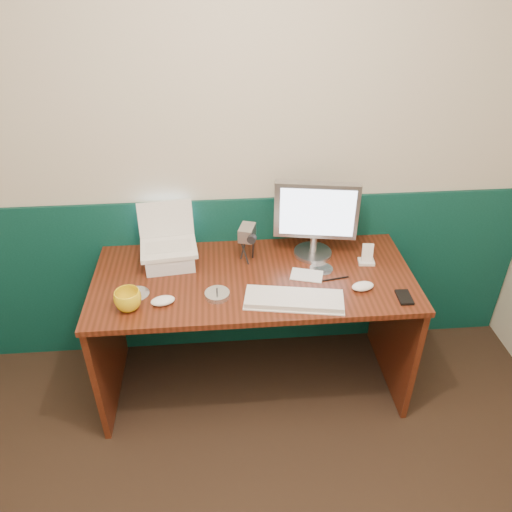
{
  "coord_description": "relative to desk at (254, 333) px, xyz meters",
  "views": [
    {
      "loc": [
        -0.01,
        -0.64,
        2.2
      ],
      "look_at": [
        0.15,
        1.23,
        0.97
      ],
      "focal_mm": 35.0,
      "sensor_mm": 36.0,
      "label": 1
    }
  ],
  "objects": [
    {
      "name": "back_wall",
      "position": [
        -0.15,
        0.37,
        0.88
      ],
      "size": [
        3.5,
        0.04,
        2.5
      ],
      "primitive_type": "cube",
      "color": "beige",
      "rests_on": "ground"
    },
    {
      "name": "keyboard",
      "position": [
        0.17,
        -0.22,
        0.39
      ],
      "size": [
        0.47,
        0.23,
        0.03
      ],
      "primitive_type": "cube",
      "rotation": [
        0.0,
        0.0,
        -0.17
      ],
      "color": "white",
      "rests_on": "desk"
    },
    {
      "name": "pda",
      "position": [
        0.69,
        -0.24,
        0.38
      ],
      "size": [
        0.07,
        0.11,
        0.01
      ],
      "primitive_type": "cube",
      "rotation": [
        0.0,
        0.0,
        -0.04
      ],
      "color": "black",
      "rests_on": "desk"
    },
    {
      "name": "laptop",
      "position": [
        -0.42,
        0.14,
        0.58
      ],
      "size": [
        0.3,
        0.24,
        0.23
      ],
      "primitive_type": null,
      "rotation": [
        0.0,
        0.0,
        0.11
      ],
      "color": "white",
      "rests_on": "laptop_riser"
    },
    {
      "name": "laptop_riser",
      "position": [
        -0.42,
        0.14,
        0.42
      ],
      "size": [
        0.26,
        0.23,
        0.08
      ],
      "primitive_type": "cube",
      "rotation": [
        0.0,
        0.0,
        0.11
      ],
      "color": "silver",
      "rests_on": "desk"
    },
    {
      "name": "camcorder",
      "position": [
        -0.02,
        0.15,
        0.47
      ],
      "size": [
        0.11,
        0.14,
        0.18
      ],
      "primitive_type": null,
      "rotation": [
        0.0,
        0.0,
        -0.3
      ],
      "color": "#B5B6BB",
      "rests_on": "desk"
    },
    {
      "name": "music_player",
      "position": [
        0.59,
        0.07,
        0.44
      ],
      "size": [
        0.06,
        0.03,
        0.1
      ],
      "primitive_type": "cube",
      "rotation": [
        -0.17,
        0.0,
        -0.12
      ],
      "color": "white",
      "rests_on": "dock"
    },
    {
      "name": "dock",
      "position": [
        0.59,
        0.07,
        0.38
      ],
      "size": [
        0.09,
        0.07,
        0.02
      ],
      "primitive_type": "cube",
      "rotation": [
        0.0,
        0.0,
        -0.12
      ],
      "color": "silver",
      "rests_on": "desk"
    },
    {
      "name": "papers",
      "position": [
        0.27,
        -0.02,
        0.38
      ],
      "size": [
        0.18,
        0.14,
        0.0
      ],
      "primitive_type": "cube",
      "rotation": [
        0.0,
        0.0,
        -0.29
      ],
      "color": "white",
      "rests_on": "desk"
    },
    {
      "name": "mug",
      "position": [
        -0.59,
        -0.2,
        0.42
      ],
      "size": [
        0.15,
        0.15,
        0.1
      ],
      "primitive_type": "imported",
      "rotation": [
        0.0,
        0.0,
        0.29
      ],
      "color": "yellow",
      "rests_on": "desk"
    },
    {
      "name": "monitor",
      "position": [
        0.33,
        0.18,
        0.59
      ],
      "size": [
        0.44,
        0.19,
        0.42
      ],
      "primitive_type": null,
      "rotation": [
        0.0,
        0.0,
        -0.17
      ],
      "color": "#A3A3A8",
      "rests_on": "desk"
    },
    {
      "name": "cd_spindle",
      "position": [
        -0.18,
        -0.15,
        0.39
      ],
      "size": [
        0.12,
        0.12,
        0.02
      ],
      "primitive_type": "cylinder",
      "color": "silver",
      "rests_on": "desk"
    },
    {
      "name": "cd_loose_a",
      "position": [
        -0.57,
        -0.1,
        0.38
      ],
      "size": [
        0.12,
        0.12,
        0.0
      ],
      "primitive_type": "cylinder",
      "color": "silver",
      "rests_on": "desk"
    },
    {
      "name": "pen",
      "position": [
        0.4,
        -0.06,
        0.38
      ],
      "size": [
        0.14,
        0.03,
        0.01
      ],
      "primitive_type": "cylinder",
      "rotation": [
        0.0,
        1.57,
        0.17
      ],
      "color": "black",
      "rests_on": "desk"
    },
    {
      "name": "mouse_right",
      "position": [
        0.51,
        -0.15,
        0.39
      ],
      "size": [
        0.12,
        0.09,
        0.04
      ],
      "primitive_type": "ellipsoid",
      "rotation": [
        0.0,
        0.0,
        0.2
      ],
      "color": "white",
      "rests_on": "desk"
    },
    {
      "name": "wainscot",
      "position": [
        -0.15,
        0.36,
        0.12
      ],
      "size": [
        3.48,
        0.02,
        1.0
      ],
      "primitive_type": "cube",
      "color": "#072F29",
      "rests_on": "ground"
    },
    {
      "name": "mouse_left",
      "position": [
        -0.43,
        -0.18,
        0.39
      ],
      "size": [
        0.12,
        0.09,
        0.04
      ],
      "primitive_type": "ellipsoid",
      "rotation": [
        0.0,
        0.0,
        0.21
      ],
      "color": "white",
      "rests_on": "desk"
    },
    {
      "name": "cd_loose_b",
      "position": [
        0.35,
        0.04,
        0.38
      ],
      "size": [
        0.12,
        0.12,
        0.0
      ],
      "primitive_type": "cylinder",
      "color": "silver",
      "rests_on": "desk"
    },
    {
      "name": "desk",
      "position": [
        0.0,
        0.0,
        0.0
      ],
      "size": [
        1.6,
        0.7,
        0.75
      ],
      "primitive_type": "cube",
      "color": "#3B170A",
      "rests_on": "ground"
    }
  ]
}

